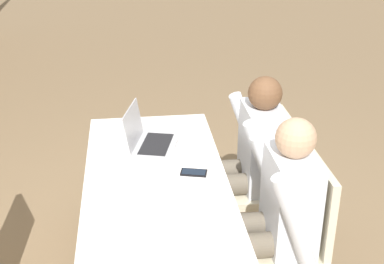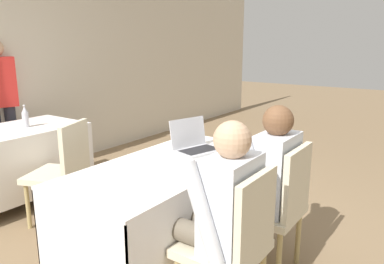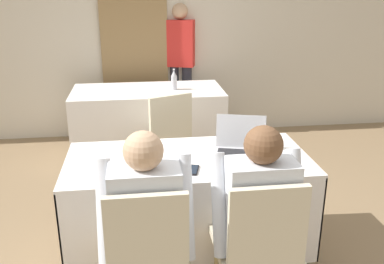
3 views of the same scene
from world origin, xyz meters
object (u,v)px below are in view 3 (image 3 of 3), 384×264
person_white_shirt (255,209)px  chair_near_right (259,244)px  cell_phone (193,170)px  water_bottle (174,80)px  chair_near_left (147,253)px  person_red_shirt (180,61)px  chair_far_spare (165,135)px  person_checkered_shirt (146,216)px  laptop (240,148)px

person_white_shirt → chair_near_right: bearing=90.0°
cell_phone → water_bottle: (0.08, 2.08, 0.09)m
chair_near_left → chair_near_right: bearing=-180.0°
person_white_shirt → person_red_shirt: bearing=-88.7°
water_bottle → chair_far_spare: 0.86m
chair_near_right → person_checkered_shirt: bearing=-9.8°
laptop → water_bottle: bearing=113.5°
person_red_shirt → chair_near_right: bearing=-70.5°
chair_near_left → person_white_shirt: person_white_shirt is taller
person_red_shirt → cell_phone: bearing=-76.4°
laptop → person_red_shirt: person_red_shirt is taller
cell_phone → person_checkered_shirt: person_checkered_shirt is taller
water_bottle → chair_far_spare: bearing=-101.6°
chair_near_right → person_red_shirt: 3.30m
water_bottle → chair_near_right: 2.59m
chair_near_left → person_white_shirt: 0.63m
chair_near_left → chair_far_spare: size_ratio=1.00×
chair_near_right → chair_far_spare: (-0.38, 1.79, 0.00)m
chair_near_left → person_checkered_shirt: (-0.00, 0.10, 0.16)m
chair_near_right → person_checkered_shirt: size_ratio=0.78×
laptop → person_white_shirt: (-0.05, -0.60, -0.12)m
cell_phone → person_red_shirt: 2.81m
laptop → cell_phone: 0.42m
person_checkered_shirt → person_white_shirt: bearing=-180.0°
water_bottle → person_checkered_shirt: person_checkered_shirt is taller
water_bottle → cell_phone: bearing=-92.2°
person_white_shirt → person_red_shirt: 3.18m
laptop → person_white_shirt: bearing=-80.0°
person_checkered_shirt → person_white_shirt: (0.60, 0.00, 0.00)m
laptop → chair_near_right: size_ratio=0.44×
chair_near_right → person_white_shirt: size_ratio=0.78×
cell_phone → person_white_shirt: size_ratio=0.13×
cell_phone → chair_far_spare: chair_far_spare is taller
cell_phone → person_white_shirt: person_white_shirt is taller
water_bottle → person_white_shirt: bearing=-84.9°
cell_phone → person_checkered_shirt: 0.49m
laptop → person_red_shirt: bearing=108.0°
chair_near_left → water_bottle: bearing=-98.4°
person_checkered_shirt → cell_phone: bearing=-128.7°
laptop → person_white_shirt: size_ratio=0.34×
person_white_shirt → water_bottle: bearing=-84.9°
water_bottle → laptop: bearing=-81.7°
laptop → water_bottle: 1.88m
chair_near_right → person_checkered_shirt: (-0.60, 0.10, 0.16)m
person_checkered_shirt → person_red_shirt: person_red_shirt is taller
water_bottle → chair_far_spare: (-0.16, -0.78, -0.33)m
chair_far_spare → person_checkered_shirt: (-0.22, -1.68, 0.16)m
cell_phone → water_bottle: bearing=102.5°
laptop → cell_phone: laptop is taller
chair_near_right → person_white_shirt: person_white_shirt is taller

